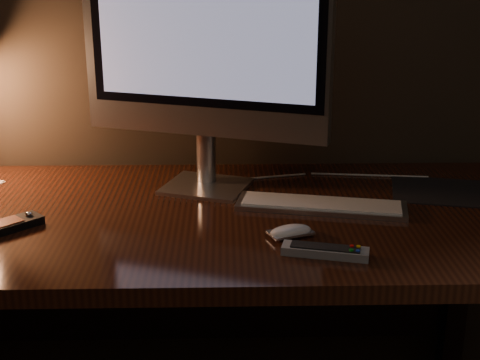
{
  "coord_description": "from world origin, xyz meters",
  "views": [
    {
      "loc": [
        0.05,
        0.39,
        1.32
      ],
      "look_at": [
        0.08,
        1.73,
        0.87
      ],
      "focal_mm": 50.0,
      "sensor_mm": 36.0,
      "label": 1
    }
  ],
  "objects_px": {
    "tv_remote": "(325,251)",
    "mouse": "(291,233)",
    "monitor": "(204,35)",
    "desk": "(204,250)",
    "keyboard": "(321,205)",
    "media_remote": "(7,225)"
  },
  "relations": [
    {
      "from": "tv_remote",
      "to": "mouse",
      "type": "bearing_deg",
      "value": 136.89
    },
    {
      "from": "monitor",
      "to": "mouse",
      "type": "distance_m",
      "value": 0.53
    },
    {
      "from": "desk",
      "to": "keyboard",
      "type": "height_order",
      "value": "keyboard"
    },
    {
      "from": "tv_remote",
      "to": "monitor",
      "type": "bearing_deg",
      "value": 135.35
    },
    {
      "from": "mouse",
      "to": "media_remote",
      "type": "relative_size",
      "value": 0.63
    },
    {
      "from": "desk",
      "to": "tv_remote",
      "type": "xyz_separation_m",
      "value": [
        0.25,
        -0.31,
        0.14
      ]
    },
    {
      "from": "mouse",
      "to": "tv_remote",
      "type": "relative_size",
      "value": 0.53
    },
    {
      "from": "media_remote",
      "to": "tv_remote",
      "type": "bearing_deg",
      "value": -56.47
    },
    {
      "from": "monitor",
      "to": "media_remote",
      "type": "relative_size",
      "value": 4.45
    },
    {
      "from": "desk",
      "to": "mouse",
      "type": "relative_size",
      "value": 17.01
    },
    {
      "from": "monitor",
      "to": "mouse",
      "type": "height_order",
      "value": "monitor"
    },
    {
      "from": "mouse",
      "to": "tv_remote",
      "type": "bearing_deg",
      "value": -77.44
    },
    {
      "from": "monitor",
      "to": "keyboard",
      "type": "relative_size",
      "value": 1.64
    },
    {
      "from": "desk",
      "to": "tv_remote",
      "type": "height_order",
      "value": "tv_remote"
    },
    {
      "from": "media_remote",
      "to": "keyboard",
      "type": "bearing_deg",
      "value": -34.82
    },
    {
      "from": "keyboard",
      "to": "mouse",
      "type": "xyz_separation_m",
      "value": [
        -0.09,
        -0.17,
        0.0
      ]
    },
    {
      "from": "keyboard",
      "to": "tv_remote",
      "type": "xyz_separation_m",
      "value": [
        -0.03,
        -0.26,
        0.0
      ]
    },
    {
      "from": "mouse",
      "to": "keyboard",
      "type": "bearing_deg",
      "value": 42.01
    },
    {
      "from": "media_remote",
      "to": "tv_remote",
      "type": "relative_size",
      "value": 0.83
    },
    {
      "from": "desk",
      "to": "media_remote",
      "type": "distance_m",
      "value": 0.48
    },
    {
      "from": "keyboard",
      "to": "mouse",
      "type": "relative_size",
      "value": 4.27
    },
    {
      "from": "keyboard",
      "to": "monitor",
      "type": "bearing_deg",
      "value": 164.49
    }
  ]
}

